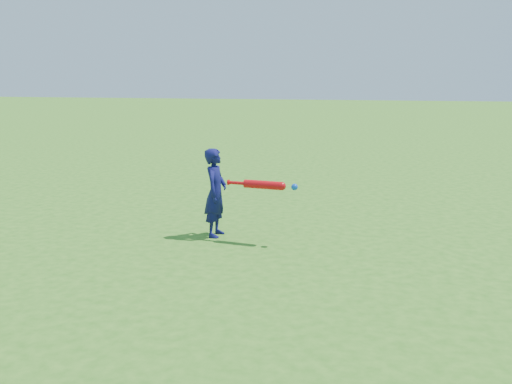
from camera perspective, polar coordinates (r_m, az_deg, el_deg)
ground at (r=6.70m, az=1.49°, el=-4.39°), size 80.00×80.00×0.00m
child at (r=6.59m, az=-4.06°, el=-0.07°), size 0.25×0.38×1.03m
bat_swing at (r=6.28m, az=1.03°, el=0.70°), size 0.82×0.17×0.09m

